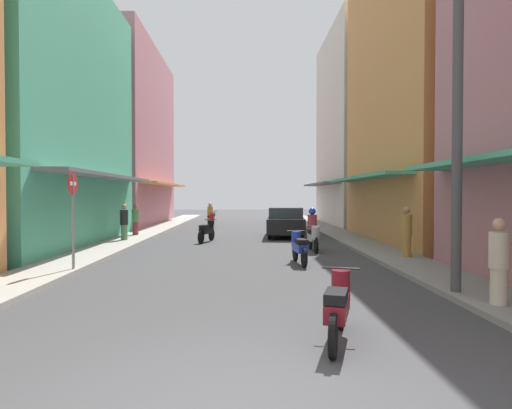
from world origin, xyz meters
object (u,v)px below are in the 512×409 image
Objects in this scene: pedestrian_foreground at (407,234)px; utility_pole at (457,119)px; motorbike_blue at (299,247)px; motorbike_white at (213,218)px; parked_car at (286,222)px; street_sign_no_entry at (73,208)px; pedestrian_midway at (135,221)px; motorbike_silver at (313,232)px; motorbike_black at (207,231)px; motorbike_maroon at (338,305)px; motorbike_red at (210,217)px; pedestrian_crossing at (499,265)px; pedestrian_far at (124,223)px.

utility_pole is at bearing -99.74° from pedestrian_foreground.
motorbike_white is at bearing 102.75° from motorbike_blue.
parked_car is 1.60× the size of street_sign_no_entry.
utility_pole is at bearing -53.15° from pedestrian_midway.
pedestrian_midway reaches higher than motorbike_white.
street_sign_no_entry reaches higher than pedestrian_foreground.
street_sign_no_entry is (-6.99, -4.39, 1.01)m from motorbike_silver.
motorbike_maroon is (2.98, -13.00, 0.00)m from motorbike_black.
motorbike_blue is 6.39m from street_sign_no_entry.
motorbike_red is 20.86m from pedestrian_crossing.
utility_pole is (6.40, -21.09, 3.05)m from motorbike_white.
motorbike_red reaches higher than motorbike_black.
pedestrian_midway is at bearing -117.90° from motorbike_red.
parked_car is at bearing 56.73° from street_sign_no_entry.
parked_car is at bearing 99.85° from utility_pole.
motorbike_black is 0.97× the size of motorbike_blue.
motorbike_white is (-4.66, 13.78, -0.20)m from motorbike_silver.
pedestrian_midway is at bearing 94.89° from street_sign_no_entry.
pedestrian_foreground reaches higher than pedestrian_crossing.
motorbike_white is 0.68× the size of street_sign_no_entry.
motorbike_blue is at bearing -77.25° from motorbike_white.
pedestrian_far is at bearing 95.57° from street_sign_no_entry.
motorbike_red is 1.07× the size of pedestrian_far.
pedestrian_far is (-3.56, -0.11, 0.33)m from motorbike_black.
motorbike_blue is (0.30, 6.87, 0.00)m from motorbike_maroon.
utility_pole is 2.63× the size of street_sign_no_entry.
motorbike_silver is 9.54m from pedestrian_midway.
street_sign_no_entry is (0.73, -7.44, 0.88)m from pedestrian_far.
utility_pole reaches higher than motorbike_black.
motorbike_silver is 1.10× the size of pedestrian_crossing.
pedestrian_far is at bearing -161.22° from parked_car.
motorbike_black is 0.66× the size of street_sign_no_entry.
motorbike_silver is 8.57m from pedestrian_crossing.
parked_car is at bearing 100.21° from pedestrian_crossing.
motorbike_blue is (3.79, -16.74, 0.00)m from motorbike_white.
motorbike_red reaches higher than parked_car.
street_sign_no_entry is at bearing 161.49° from utility_pole.
pedestrian_midway is (-0.12, 2.40, -0.03)m from pedestrian_far.
street_sign_no_entry is (-6.11, -1.43, 1.21)m from motorbike_blue.
pedestrian_crossing is at bearing -73.23° from motorbike_white.
pedestrian_foreground is (2.58, -2.36, 0.14)m from motorbike_silver.
motorbike_silver is at bearing 137.59° from pedestrian_foreground.
motorbike_red is 6.78m from pedestrian_midway.
pedestrian_foreground is 5.71m from utility_pole.
pedestrian_midway is at bearing 145.15° from motorbike_silver.
parked_car is 2.61× the size of pedestrian_midway.
motorbike_red is 0.26× the size of utility_pole.
motorbike_red is 8.93m from pedestrian_far.
motorbike_black is 0.42× the size of parked_car.
motorbike_silver is 0.43× the size of parked_car.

